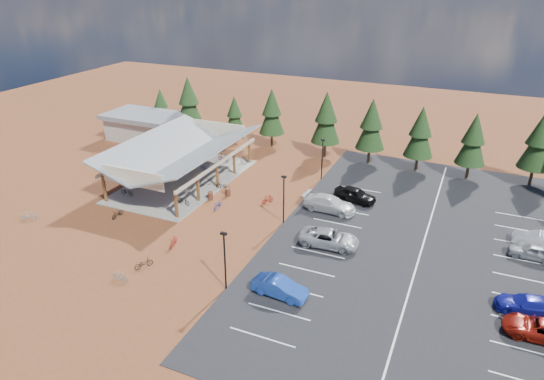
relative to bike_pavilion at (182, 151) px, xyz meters
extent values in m
plane|color=brown|center=(10.00, -7.00, -3.82)|extent=(140.00, 140.00, 0.00)
cube|color=black|center=(28.50, -4.00, -3.80)|extent=(27.00, 44.00, 0.04)
cube|color=gray|center=(0.00, 0.00, -3.77)|extent=(10.60, 18.60, 0.10)
cube|color=brown|center=(-4.60, -8.40, -2.22)|extent=(0.25, 0.25, 3.00)
cube|color=brown|center=(-4.60, -4.20, -2.22)|extent=(0.25, 0.25, 3.00)
cube|color=brown|center=(-4.60, 0.00, -2.22)|extent=(0.25, 0.25, 3.00)
cube|color=brown|center=(-4.60, 4.20, -2.22)|extent=(0.25, 0.25, 3.00)
cube|color=brown|center=(-4.60, 8.40, -2.22)|extent=(0.25, 0.25, 3.00)
cube|color=brown|center=(4.60, -8.40, -2.22)|extent=(0.25, 0.25, 3.00)
cube|color=brown|center=(4.60, -4.20, -2.22)|extent=(0.25, 0.25, 3.00)
cube|color=brown|center=(4.60, 0.00, -2.22)|extent=(0.25, 0.25, 3.00)
cube|color=brown|center=(4.60, 4.20, -2.22)|extent=(0.25, 0.25, 3.00)
cube|color=brown|center=(4.60, 8.40, -2.22)|extent=(0.25, 0.25, 3.00)
cube|color=beige|center=(-5.00, 0.00, -0.72)|extent=(0.22, 18.00, 0.35)
cube|color=beige|center=(5.00, 0.00, -0.72)|extent=(0.22, 18.00, 0.35)
cube|color=slate|center=(-2.90, 0.00, 0.18)|extent=(5.85, 19.40, 2.13)
cube|color=slate|center=(2.90, 0.00, 0.18)|extent=(5.85, 19.40, 2.13)
cube|color=beige|center=(0.00, -9.00, 0.08)|extent=(7.50, 0.15, 1.80)
cube|color=beige|center=(0.00, 9.00, 0.08)|extent=(7.50, 0.15, 1.80)
cube|color=#ADA593|center=(-14.00, 11.00, -2.22)|extent=(10.00, 6.00, 3.20)
cube|color=slate|center=(-14.00, 11.00, -0.27)|extent=(11.00, 7.00, 0.70)
cylinder|color=black|center=(15.00, -17.00, -1.32)|extent=(0.14, 0.14, 5.00)
cube|color=black|center=(15.00, -17.00, 1.23)|extent=(0.50, 0.25, 0.18)
cylinder|color=black|center=(15.00, -5.00, -1.32)|extent=(0.14, 0.14, 5.00)
cube|color=black|center=(15.00, -5.00, 1.23)|extent=(0.50, 0.25, 0.18)
cylinder|color=black|center=(15.00, 7.00, -1.32)|extent=(0.14, 0.14, 5.00)
cube|color=black|center=(15.00, 7.00, 1.23)|extent=(0.50, 0.25, 0.18)
cylinder|color=#4D2A1B|center=(5.54, -3.25, -3.37)|extent=(0.60, 0.60, 0.90)
cylinder|color=#4D2A1B|center=(6.86, -1.63, -3.37)|extent=(0.60, 0.60, 0.90)
cylinder|color=#382314|center=(-14.15, 15.74, -3.02)|extent=(0.36, 0.36, 1.61)
cone|color=black|center=(-14.15, 15.74, -0.29)|extent=(2.83, 2.83, 3.86)
cone|color=black|center=(-14.15, 15.74, 1.32)|extent=(2.19, 2.19, 2.89)
cylinder|color=#382314|center=(-8.35, 14.75, -2.72)|extent=(0.36, 0.36, 2.21)
cone|color=black|center=(-8.35, 14.75, 1.04)|extent=(3.89, 3.89, 5.31)
cone|color=black|center=(-8.35, 14.75, 3.25)|extent=(3.01, 3.01, 3.98)
cylinder|color=#382314|center=(-1.23, 15.58, -3.00)|extent=(0.36, 0.36, 1.64)
cone|color=black|center=(-1.23, 15.58, -0.21)|extent=(2.89, 2.89, 3.94)
cone|color=black|center=(-1.23, 15.58, 1.43)|extent=(2.23, 2.23, 2.96)
cylinder|color=#382314|center=(4.71, 15.52, -2.80)|extent=(0.36, 0.36, 2.05)
cone|color=black|center=(4.71, 15.52, 0.68)|extent=(3.60, 3.60, 4.91)
cone|color=black|center=(4.71, 15.52, 2.72)|extent=(2.78, 2.78, 3.68)
cylinder|color=#382314|center=(12.97, 14.47, -2.73)|extent=(0.36, 0.36, 2.19)
cone|color=black|center=(12.97, 14.47, 0.99)|extent=(3.85, 3.85, 5.25)
cone|color=black|center=(12.97, 14.47, 3.18)|extent=(2.98, 2.98, 3.94)
cylinder|color=#382314|center=(18.94, 14.62, -2.77)|extent=(0.36, 0.36, 2.11)
cone|color=black|center=(18.94, 14.62, 0.82)|extent=(3.72, 3.72, 5.07)
cone|color=black|center=(18.94, 14.62, 2.94)|extent=(2.87, 2.87, 3.80)
cylinder|color=#382314|center=(25.05, 14.45, -2.80)|extent=(0.36, 0.36, 2.04)
cone|color=black|center=(25.05, 14.45, 0.67)|extent=(3.59, 3.59, 4.90)
cone|color=black|center=(25.05, 14.45, 2.71)|extent=(2.78, 2.78, 3.67)
cylinder|color=#382314|center=(31.11, 14.40, -2.82)|extent=(0.36, 0.36, 2.00)
cone|color=black|center=(31.11, 14.40, 0.57)|extent=(3.52, 3.52, 4.80)
cone|color=black|center=(31.11, 14.40, 2.57)|extent=(2.72, 2.72, 3.60)
cylinder|color=#382314|center=(38.08, 15.46, -2.73)|extent=(0.36, 0.36, 2.19)
cone|color=black|center=(38.08, 15.46, 0.99)|extent=(3.85, 3.85, 5.25)
cone|color=black|center=(38.08, 15.46, 3.17)|extent=(2.97, 2.97, 3.94)
imported|color=black|center=(-3.48, -6.28, -3.29)|extent=(1.66, 0.64, 0.86)
imported|color=#919298|center=(-2.20, -2.49, -3.18)|extent=(1.89, 0.81, 1.10)
imported|color=#112496|center=(-2.61, 3.25, -3.23)|extent=(1.99, 1.19, 0.99)
imported|color=maroon|center=(-2.87, 6.51, -3.21)|extent=(1.72, 0.56, 1.02)
imported|color=black|center=(3.59, -5.67, -3.27)|extent=(1.81, 0.94, 0.90)
imported|color=#9E9FA7|center=(2.43, -3.81, -3.19)|extent=(1.84, 0.84, 1.07)
imported|color=navy|center=(0.97, 3.43, -3.29)|extent=(1.71, 0.74, 0.87)
imported|color=maroon|center=(1.18, 7.59, -3.24)|extent=(1.63, 0.47, 0.98)
imported|color=black|center=(-1.04, -10.77, -3.40)|extent=(0.61, 1.64, 0.85)
imported|color=gray|center=(-8.95, -14.81, -3.34)|extent=(1.65, 1.17, 0.98)
imported|color=maroon|center=(7.49, -13.31, -3.30)|extent=(0.83, 1.81, 1.05)
imported|color=black|center=(7.13, -17.21, -3.39)|extent=(1.34, 1.72, 0.87)
imported|color=gray|center=(6.60, -19.55, -3.36)|extent=(1.53, 0.44, 0.92)
imported|color=navy|center=(7.41, -4.93, -3.38)|extent=(0.66, 1.72, 0.89)
imported|color=maroon|center=(11.71, -1.55, -3.36)|extent=(1.14, 1.57, 0.93)
imported|color=black|center=(5.57, -0.42, -3.35)|extent=(1.82, 0.66, 0.95)
imported|color=#1D40A0|center=(19.29, -16.14, -3.05)|extent=(4.59, 1.92, 1.47)
imported|color=#989A9F|center=(20.54, -7.42, -3.02)|extent=(5.67, 2.95, 1.53)
imported|color=silver|center=(18.40, -0.64, -2.97)|extent=(5.74, 2.62, 1.63)
imported|color=black|center=(20.29, 2.70, -3.00)|extent=(4.90, 2.74, 1.57)
imported|color=maroon|center=(37.59, -13.24, -3.10)|extent=(4.92, 2.31, 1.36)
imported|color=navy|center=(36.89, -10.58, -3.12)|extent=(4.76, 2.33, 1.33)
imported|color=gray|center=(37.57, -2.30, -3.10)|extent=(4.08, 1.82, 1.36)
imported|color=white|center=(38.11, 0.09, -3.07)|extent=(4.44, 1.87, 1.43)
camera|label=1|loc=(31.20, -44.77, 19.56)|focal=32.00mm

